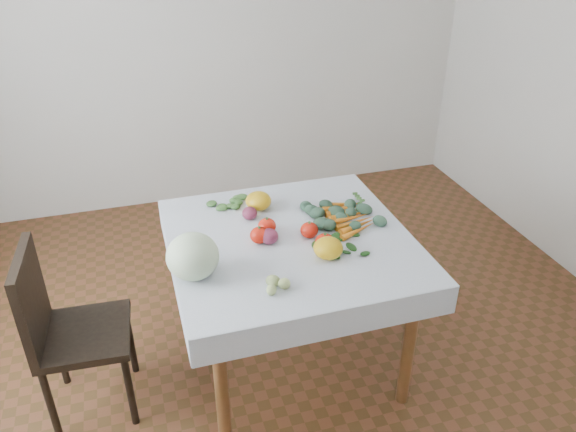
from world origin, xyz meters
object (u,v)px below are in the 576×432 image
at_px(heirloom_back, 258,201).
at_px(cabbage, 193,256).
at_px(chair, 62,324).
at_px(table, 290,256).
at_px(carrot_bunch, 350,217).

bearing_deg(heirloom_back, cabbage, -129.55).
height_order(chair, cabbage, cabbage).
bearing_deg(heirloom_back, table, -77.23).
bearing_deg(cabbage, carrot_bunch, 17.11).
bearing_deg(carrot_bunch, table, -166.69).
xyz_separation_m(table, heirloom_back, (-0.07, 0.32, 0.15)).
distance_m(chair, cabbage, 0.70).
height_order(cabbage, carrot_bunch, cabbage).
distance_m(cabbage, carrot_bunch, 0.85).
relative_size(cabbage, heirloom_back, 1.68).
distance_m(table, heirloom_back, 0.36).
distance_m(table, chair, 1.08).
bearing_deg(chair, table, 0.76).
distance_m(heirloom_back, carrot_bunch, 0.47).
bearing_deg(table, cabbage, -160.33).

